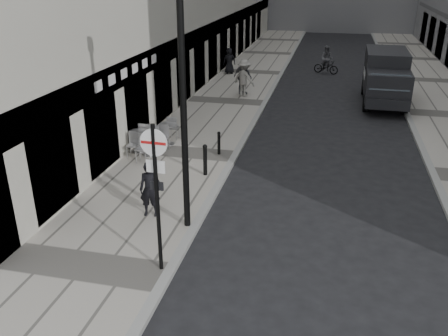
# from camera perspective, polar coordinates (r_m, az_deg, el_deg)

# --- Properties ---
(sidewalk) EXTENTS (4.00, 60.00, 0.12)m
(sidewalk) POSITION_cam_1_polar(r_m,az_deg,el_deg) (25.21, 0.32, 7.97)
(sidewalk) COLOR #A39D93
(sidewalk) RESTS_ON ground
(walking_man) EXTENTS (0.63, 0.47, 1.60)m
(walking_man) POSITION_cam_1_polar(r_m,az_deg,el_deg) (13.39, -8.92, -2.57)
(walking_man) COLOR black
(walking_man) RESTS_ON sidewalk
(sign_post) EXTENTS (0.61, 0.10, 3.55)m
(sign_post) POSITION_cam_1_polar(r_m,az_deg,el_deg) (10.35, -8.18, -1.48)
(sign_post) COLOR black
(sign_post) RESTS_ON sidewalk
(lamppost) EXTENTS (0.30, 0.30, 6.56)m
(lamppost) POSITION_cam_1_polar(r_m,az_deg,el_deg) (11.75, -4.96, 8.79)
(lamppost) COLOR black
(lamppost) RESTS_ON sidewalk
(bollard_near) EXTENTS (0.14, 0.14, 1.02)m
(bollard_near) POSITION_cam_1_polar(r_m,az_deg,el_deg) (15.94, -2.28, 0.87)
(bollard_near) COLOR black
(bollard_near) RESTS_ON sidewalk
(bollard_far) EXTENTS (0.11, 0.11, 0.83)m
(bollard_far) POSITION_cam_1_polar(r_m,az_deg,el_deg) (17.76, -0.62, 2.95)
(bollard_far) COLOR black
(bollard_far) RESTS_ON sidewalk
(panel_van) EXTENTS (2.18, 5.62, 2.63)m
(panel_van) POSITION_cam_1_polar(r_m,az_deg,el_deg) (26.29, 18.88, 10.56)
(panel_van) COLOR black
(panel_van) RESTS_ON ground
(cyclist) EXTENTS (1.79, 1.15, 1.82)m
(cyclist) POSITION_cam_1_polar(r_m,az_deg,el_deg) (33.02, 12.22, 12.27)
(cyclist) COLOR black
(cyclist) RESTS_ON ground
(pedestrian_a) EXTENTS (1.22, 0.87, 1.92)m
(pedestrian_a) POSITION_cam_1_polar(r_m,az_deg,el_deg) (26.32, 2.28, 10.88)
(pedestrian_a) COLOR #515155
(pedestrian_a) RESTS_ON sidewalk
(pedestrian_b) EXTENTS (1.47, 1.23, 1.97)m
(pedestrian_b) POSITION_cam_1_polar(r_m,az_deg,el_deg) (25.91, 2.44, 10.75)
(pedestrian_b) COLOR gray
(pedestrian_b) RESTS_ON sidewalk
(pedestrian_c) EXTENTS (0.94, 0.77, 1.66)m
(pedestrian_c) POSITION_cam_1_polar(r_m,az_deg,el_deg) (31.70, 0.65, 12.77)
(pedestrian_c) COLOR black
(pedestrian_c) RESTS_ON sidewalk
(cafe_table_near) EXTENTS (0.75, 1.68, 0.96)m
(cafe_table_near) POSITION_cam_1_polar(r_m,az_deg,el_deg) (18.25, -10.15, 3.39)
(cafe_table_near) COLOR silver
(cafe_table_near) RESTS_ON sidewalk
(cafe_table_mid) EXTENTS (0.80, 1.81, 1.03)m
(cafe_table_mid) POSITION_cam_1_polar(r_m,az_deg,el_deg) (17.79, -8.97, 3.07)
(cafe_table_mid) COLOR #B9B9BB
(cafe_table_mid) RESTS_ON sidewalk
(cafe_table_far) EXTENTS (0.75, 1.70, 0.97)m
(cafe_table_far) POSITION_cam_1_polar(r_m,az_deg,el_deg) (18.86, -6.73, 4.27)
(cafe_table_far) COLOR #AAAAAC
(cafe_table_far) RESTS_ON sidewalk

